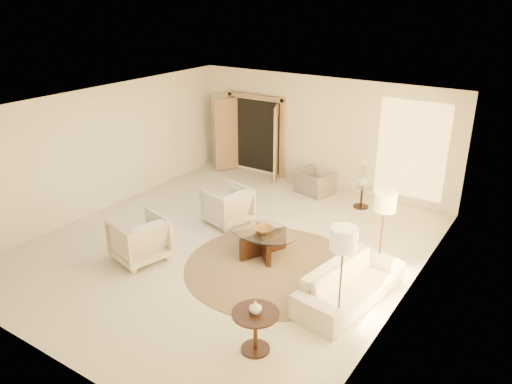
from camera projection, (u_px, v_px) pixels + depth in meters
The scene contains 18 objects.
room at pixel (227, 180), 9.44m from camera, with size 7.04×8.04×2.83m.
windows_right at pixel (408, 224), 7.78m from camera, with size 0.10×6.40×2.40m, color #FFCA66, non-canonical shape.
window_back_corner at pixel (411, 150), 11.35m from camera, with size 1.70×0.10×2.40m, color #FFCA66, non-canonical shape.
curtains_right at pixel (422, 206), 8.52m from camera, with size 0.06×5.20×2.60m, color #CFB191, non-canonical shape.
french_doors at pixel (254, 136), 13.49m from camera, with size 1.95×0.66×2.16m.
area_rug at pixel (273, 267), 9.16m from camera, with size 3.25×3.25×0.01m, color #423122.
sofa at pixel (350, 284), 8.08m from camera, with size 2.14×0.84×0.63m, color beige.
armchair_left at pixel (227, 204), 10.75m from camera, with size 0.87×0.82×0.90m, color beige.
armchair_right at pixel (139, 237), 9.29m from camera, with size 0.91×0.85×0.94m, color beige.
accent_chair at pixel (314, 179), 12.38m from camera, with size 0.88×0.57×0.77m, color gray.
coffee_table at pixel (263, 240), 9.50m from camera, with size 1.55×1.55×0.49m.
end_table at pixel (255, 325), 6.91m from camera, with size 0.67×0.67×0.63m.
side_table at pixel (362, 194), 11.59m from camera, with size 0.47×0.47×0.55m.
floor_lamp_near at pixel (385, 205), 8.41m from camera, with size 0.39×0.39×1.60m.
floor_lamp_far at pixel (343, 243), 7.09m from camera, with size 0.40×0.40×1.63m.
bowl at pixel (263, 230), 9.41m from camera, with size 0.37×0.37×0.09m, color brown.
end_vase at pixel (255, 307), 6.80m from camera, with size 0.18×0.18×0.19m, color silver.
side_vase at pixel (363, 180), 11.47m from camera, with size 0.23×0.23×0.24m, color silver.
Camera 1 is at (5.32, -7.08, 4.73)m, focal length 35.00 mm.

